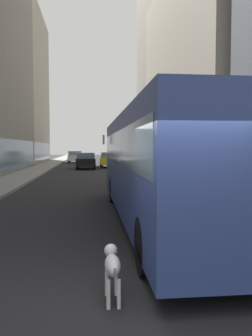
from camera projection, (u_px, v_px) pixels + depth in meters
ground_plane at (97, 166)px, 39.64m from camera, size 120.00×120.00×0.00m
sidewalk_left at (47, 166)px, 39.03m from camera, size 2.40×110.00×0.15m
sidewalk_right at (145, 165)px, 40.25m from camera, size 2.40×110.00×0.15m
building_left_far at (8, 87)px, 47.09m from camera, size 9.18×17.77×20.86m
building_right_mid at (232, 71)px, 30.62m from camera, size 11.79×23.02×18.04m
building_right_far at (172, 57)px, 52.85m from camera, size 8.11×19.92×32.20m
transit_bus at (161, 161)px, 9.99m from camera, size 2.78×11.53×3.05m
car_white_van at (75, 157)px, 48.20m from camera, size 1.93×4.36×1.62m
car_black_suv at (86, 161)px, 34.57m from camera, size 1.87×4.65×1.62m
car_blue_hatchback at (114, 156)px, 51.54m from camera, size 1.77×4.07×1.62m
car_yellow_taxi at (108, 160)px, 36.92m from camera, size 1.75×4.19×1.62m
car_red_coupe at (150, 170)px, 20.75m from camera, size 1.82×4.51×1.62m
dalmatian_dog at (112, 265)px, 4.86m from camera, size 0.22×0.96×0.72m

